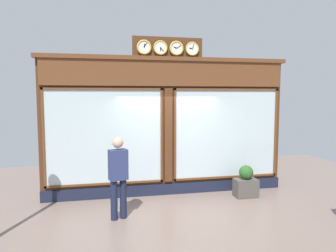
% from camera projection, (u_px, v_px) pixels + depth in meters
% --- Properties ---
extents(ground_plane, '(14.00, 14.00, 0.00)m').
position_uv_depth(ground_plane, '(202.00, 243.00, 5.48)').
color(ground_plane, '#7A665B').
extents(shop_facade, '(6.31, 0.42, 3.96)m').
position_uv_depth(shop_facade, '(167.00, 125.00, 8.16)').
color(shop_facade, '#4C2B16').
rests_on(shop_facade, ground_plane).
extents(pedestrian, '(0.41, 0.32, 1.69)m').
position_uv_depth(pedestrian, '(118.00, 174.00, 6.47)').
color(pedestrian, '#191E38').
rests_on(pedestrian, ground_plane).
extents(planter_box, '(0.56, 0.36, 0.45)m').
position_uv_depth(planter_box, '(246.00, 188.00, 7.96)').
color(planter_box, '#4C4742').
rests_on(planter_box, ground_plane).
extents(planter_shrub, '(0.35, 0.35, 0.35)m').
position_uv_depth(planter_shrub, '(246.00, 172.00, 7.93)').
color(planter_shrub, '#285623').
rests_on(planter_shrub, planter_box).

